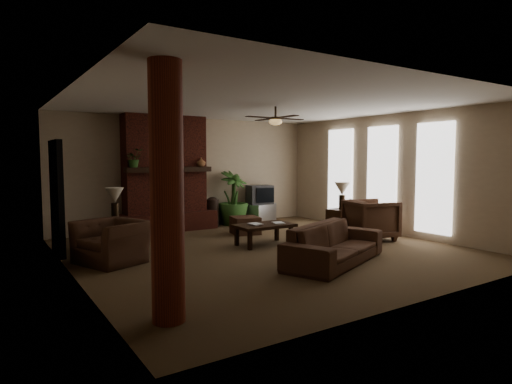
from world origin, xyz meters
TOP-DOWN VIEW (x-y plane):
  - room_shell at (0.00, 0.00)m, footprint 7.00×7.00m
  - fireplace at (-0.80, 3.22)m, footprint 2.40×0.70m
  - windows at (3.45, 0.20)m, footprint 0.08×3.65m
  - log_column at (-2.95, -2.40)m, footprint 0.36×0.36m
  - doorway at (-3.44, 1.80)m, footprint 0.10×1.00m
  - ceiling_fan at (0.40, 0.30)m, footprint 1.35×1.35m
  - sofa at (0.37, -1.47)m, footprint 2.34×1.46m
  - armchair_left at (-2.76, 0.63)m, footprint 1.07×1.28m
  - armchair_right at (2.51, -0.34)m, footprint 1.09×1.13m
  - coffee_table at (0.22, 0.44)m, footprint 1.20×0.70m
  - ottoman at (0.58, 1.76)m, footprint 0.72×0.72m
  - tv_stand at (1.93, 3.15)m, footprint 0.97×0.77m
  - tv at (1.91, 3.14)m, footprint 0.73×0.63m
  - floor_vase at (0.43, 3.15)m, footprint 0.34×0.34m
  - floor_plant at (1.00, 3.06)m, footprint 1.28×1.63m
  - side_table_left at (-2.47, 1.81)m, footprint 0.51×0.51m
  - lamp_left at (-2.41, 1.75)m, footprint 0.37×0.37m
  - side_table_right at (2.60, 0.70)m, footprint 0.57×0.57m
  - lamp_right at (2.61, 0.66)m, footprint 0.39×0.39m
  - mantel_plant at (-1.66, 2.91)m, footprint 0.43×0.47m
  - mantel_vase at (0.03, 2.96)m, footprint 0.22×0.23m
  - book_a at (-0.08, 0.47)m, footprint 0.22×0.03m
  - book_b at (0.42, 0.38)m, footprint 0.21×0.09m

SIDE VIEW (x-z plane):
  - ottoman at x=0.58m, z-range 0.00..0.40m
  - tv_stand at x=1.93m, z-range 0.00..0.50m
  - side_table_left at x=-2.47m, z-range 0.00..0.55m
  - side_table_right at x=2.60m, z-range 0.00..0.55m
  - coffee_table at x=0.22m, z-range 0.16..0.59m
  - floor_plant at x=1.00m, z-range 0.00..0.80m
  - floor_vase at x=0.43m, z-range 0.05..0.82m
  - sofa at x=0.37m, z-range 0.00..0.88m
  - armchair_left at x=-2.76m, z-range 0.00..0.96m
  - armchair_right at x=2.51m, z-range 0.00..0.96m
  - book_a at x=-0.08m, z-range 0.43..0.72m
  - book_b at x=0.42m, z-range 0.43..0.72m
  - tv at x=1.91m, z-range 0.50..1.02m
  - lamp_left at x=-2.41m, z-range 0.68..1.33m
  - lamp_right at x=2.61m, z-range 0.68..1.33m
  - doorway at x=-3.44m, z-range 0.00..2.10m
  - fireplace at x=-0.80m, z-range -0.24..2.56m
  - windows at x=3.45m, z-range 0.17..2.53m
  - log_column at x=-2.95m, z-range 0.00..2.80m
  - room_shell at x=0.00m, z-range -2.10..4.90m
  - mantel_vase at x=0.03m, z-range 1.56..1.78m
  - mantel_plant at x=-1.66m, z-range 1.56..1.89m
  - ceiling_fan at x=0.40m, z-range 2.34..2.72m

